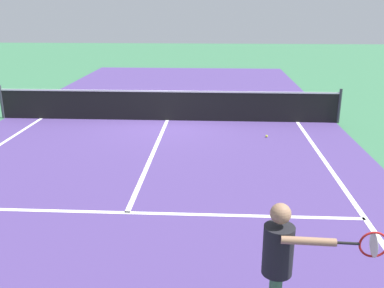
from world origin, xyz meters
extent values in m
plane|color=#38724C|center=(0.00, 0.00, 0.00)|extent=(60.00, 60.00, 0.00)
cube|color=#4C387A|center=(0.00, 0.00, 0.00)|extent=(10.62, 24.40, 0.00)
cube|color=white|center=(4.11, -5.95, 0.00)|extent=(0.10, 11.89, 0.01)
cube|color=white|center=(0.00, -6.40, 0.00)|extent=(8.22, 0.10, 0.01)
cube|color=white|center=(0.00, -3.20, 0.00)|extent=(0.10, 6.40, 0.01)
cylinder|color=#33383D|center=(-5.36, 0.00, 0.54)|extent=(0.09, 0.09, 1.07)
cylinder|color=#33383D|center=(5.36, 0.00, 0.54)|extent=(0.09, 0.09, 1.07)
cube|color=black|center=(0.00, 0.00, 0.46)|extent=(10.72, 0.02, 0.91)
cube|color=white|center=(0.00, 0.00, 0.94)|extent=(10.72, 0.03, 0.05)
cylinder|color=black|center=(2.19, -9.16, 1.05)|extent=(0.32, 0.32, 0.54)
sphere|color=#A87A5B|center=(2.19, -9.16, 1.47)|extent=(0.21, 0.21, 0.21)
cylinder|color=#A87A5B|center=(2.20, -8.99, 1.06)|extent=(0.08, 0.08, 0.53)
cylinder|color=#A87A5B|center=(2.45, -9.34, 1.27)|extent=(0.53, 0.10, 0.08)
cylinder|color=black|center=(2.82, -9.36, 1.27)|extent=(0.22, 0.04, 0.03)
torus|color=red|center=(3.06, -9.37, 1.27)|extent=(0.28, 0.04, 0.28)
cylinder|color=silver|center=(3.06, -9.37, 1.27)|extent=(0.02, 0.25, 0.25)
sphere|color=#CCE033|center=(2.96, -1.69, 0.03)|extent=(0.07, 0.07, 0.07)
camera|label=1|loc=(1.51, -13.03, 3.44)|focal=39.64mm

